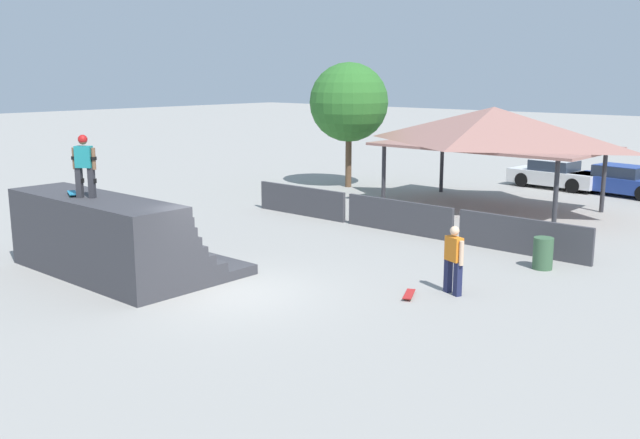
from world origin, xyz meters
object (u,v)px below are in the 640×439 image
Objects in this scene: bystander_walking at (454,257)px; trash_bin at (543,253)px; skateboard_on_deck at (73,193)px; parked_car_white at (555,175)px; skateboard_on_ground at (409,295)px; parked_car_blue at (622,181)px; skater_on_deck at (84,162)px; tree_beside_pavilion at (349,102)px.

trash_bin is at bearing -80.16° from bystander_walking.
parked_car_white is at bearing 106.16° from skateboard_on_deck.
skateboard_on_deck is 0.96× the size of trash_bin.
parked_car_white is (-4.26, 17.73, 0.54)m from skateboard_on_ground.
parked_car_blue is at bearing -63.33° from bystander_walking.
skater_on_deck is 1.92× the size of skateboard_on_deck.
trash_bin is (12.70, -7.39, -3.39)m from tree_beside_pavilion.
parked_car_white is at bearing 112.44° from trash_bin.
bystander_walking is at bearing 117.53° from skateboard_on_ground.
bystander_walking is at bearing -100.26° from trash_bin.
skateboard_on_ground is at bearing -1.95° from skater_on_deck.
trash_bin is at bearing -70.77° from parked_car_blue.
skateboard_on_deck is at bearing -76.15° from tree_beside_pavilion.
parked_car_blue is (10.14, 5.92, -3.21)m from tree_beside_pavilion.
skateboard_on_ground is (7.55, 4.05, -2.05)m from skateboard_on_deck.
parked_car_blue is at bearing 100.90° from trash_bin.
skateboard_on_ground is 0.97× the size of trash_bin.
skateboard_on_deck is at bearing 51.17° from bystander_walking.
skateboard_on_ground is 17.72m from parked_car_blue.
skateboard_on_ground is at bearing -106.10° from trash_bin.
bystander_walking is 0.37× the size of parked_car_blue.
skateboard_on_deck is at bearing -94.60° from parked_car_white.
skater_on_deck reaches higher than bystander_walking.
skateboard_on_ground is at bearing -72.50° from parked_car_white.
tree_beside_pavilion reaches higher than skateboard_on_ground.
trash_bin is (8.81, 8.41, -1.69)m from skateboard_on_deck.
trash_bin is at bearing -30.17° from tree_beside_pavilion.
trash_bin is at bearing -63.58° from parked_car_white.
tree_beside_pavilion is at bearing -136.21° from parked_car_white.
skateboard_on_ground is (6.98, 4.00, -2.90)m from skater_on_deck.
bystander_walking is 3.57m from trash_bin.
parked_car_blue is at bearing 43.54° from skater_on_deck.
tree_beside_pavilion is at bearing 149.83° from trash_bin.
parked_car_white and parked_car_blue have the same top height.
tree_beside_pavilion is at bearing -141.39° from parked_car_blue.
skateboard_on_deck is 0.99× the size of skateboard_on_ground.
tree_beside_pavilion is (-3.89, 15.80, 1.70)m from skateboard_on_deck.
skateboard_on_ground is at bearing -77.45° from parked_car_blue.
bystander_walking is 1.37m from skateboard_on_ground.
tree_beside_pavilion is 15.08m from trash_bin.
skateboard_on_ground is 16.82m from tree_beside_pavilion.
skateboard_on_deck is 22.65m from parked_car_blue.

